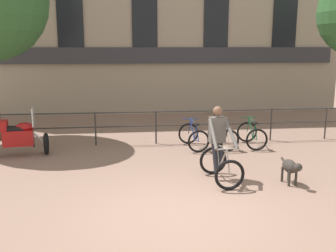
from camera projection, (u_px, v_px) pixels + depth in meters
ground_plane at (180, 212)px, 7.37m from camera, size 60.00×60.00×0.00m
canal_railing at (156, 122)px, 12.29m from camera, size 15.05×0.05×1.05m
cyclist_with_bike at (219, 148)px, 8.96m from camera, size 0.79×1.23×1.70m
dog at (291, 167)px, 8.73m from camera, size 0.30×0.86×0.58m
parked_motorcycle at (18, 137)px, 10.94m from camera, size 1.65×0.81×1.35m
parked_bicycle_near_lamp at (193, 136)px, 11.84m from camera, size 0.79×1.18×0.86m
parked_bicycle_mid_left at (223, 136)px, 11.94m from camera, size 0.73×1.15×0.86m
parked_bicycle_mid_right at (252, 135)px, 12.05m from camera, size 0.70×1.13×0.86m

